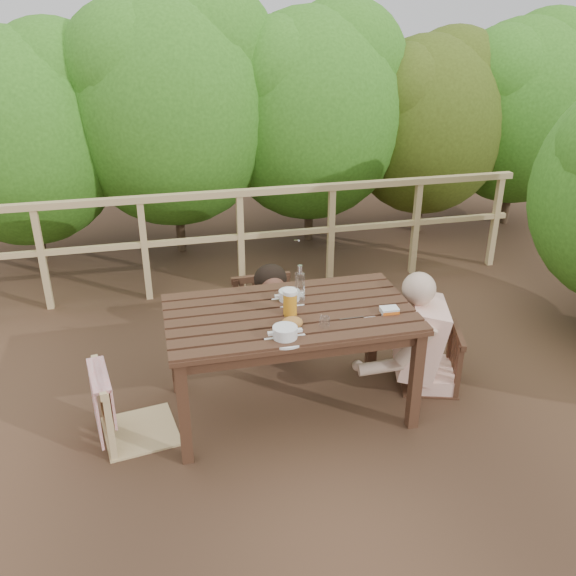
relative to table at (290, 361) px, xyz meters
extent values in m
plane|color=#4D3321|center=(0.00, 0.00, -0.37)|extent=(60.00, 60.00, 0.00)
cube|color=#372115|center=(0.00, 0.00, 0.00)|extent=(1.61, 0.91, 0.74)
cube|color=tan|center=(-1.02, -0.04, 0.11)|extent=(0.55, 0.55, 0.96)
cube|color=#372115|center=(0.03, 0.89, 0.13)|extent=(0.51, 0.51, 1.00)
cube|color=#372115|center=(1.07, 0.05, 0.05)|extent=(0.52, 0.52, 0.84)
cube|color=tan|center=(0.00, 2.00, 0.13)|extent=(5.60, 0.10, 1.01)
cylinder|color=white|center=(-0.11, -0.33, 0.41)|extent=(0.25, 0.25, 0.08)
cylinder|color=silver|center=(0.04, 0.16, 0.41)|extent=(0.24, 0.24, 0.08)
ellipsoid|color=#A37433|center=(-0.04, -0.21, 0.41)|extent=(0.14, 0.10, 0.08)
cylinder|color=orange|center=(-0.01, -0.04, 0.46)|extent=(0.09, 0.09, 0.18)
cylinder|color=white|center=(0.09, 0.11, 0.51)|extent=(0.07, 0.07, 0.28)
cylinder|color=silver|center=(0.16, -0.26, 0.41)|extent=(0.07, 0.07, 0.08)
cube|color=white|center=(0.62, -0.17, 0.40)|extent=(0.12, 0.09, 0.05)
camera|label=1|loc=(-0.83, -3.44, 2.21)|focal=38.21mm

